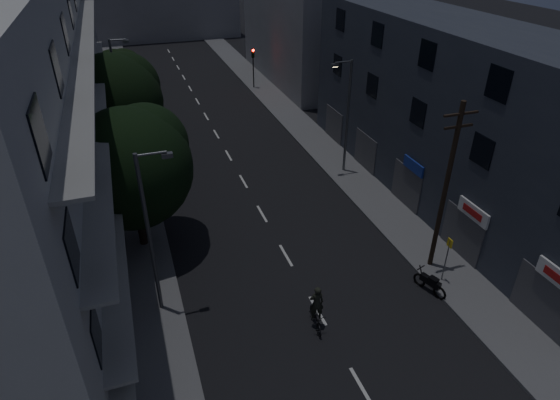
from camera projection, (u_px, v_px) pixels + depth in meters
ground at (227, 153)px, 37.15m from camera, size 160.00×160.00×0.00m
sidewalk_left at (129, 166)px, 35.03m from camera, size 3.00×90.00×0.15m
sidewalk_right at (314, 140)px, 39.20m from camera, size 3.00×90.00×0.15m
lane_markings at (211, 125)px, 42.22m from camera, size 0.15×60.50×0.01m
building_left at (28, 117)px, 24.55m from camera, size 7.00×36.00×14.00m
building_right at (454, 117)px, 28.74m from camera, size 6.19×28.00×11.00m
building_far_left at (58, 9)px, 48.35m from camera, size 6.00×20.00×16.00m
building_far_right at (295, 20)px, 50.93m from camera, size 6.00×20.00×13.00m
building_far_end at (156, 3)px, 71.08m from camera, size 24.00×8.00×10.00m
tree_near at (131, 164)px, 24.08m from camera, size 6.44×6.44×7.94m
tree_mid at (114, 99)px, 31.99m from camera, size 6.75×6.75×8.31m
tree_far at (117, 76)px, 41.41m from camera, size 5.00×5.00×6.19m
traffic_signal_far_right at (253, 60)px, 49.72m from camera, size 0.28×0.37×4.10m
traffic_signal_far_left at (124, 69)px, 46.79m from camera, size 0.28×0.37×4.10m
street_lamp_left_near at (151, 229)px, 19.91m from camera, size 1.51×0.25×8.00m
street_lamp_right at (346, 112)px, 32.00m from camera, size 1.51×0.25×8.00m
street_lamp_left_far at (119, 85)px, 37.27m from camera, size 1.51×0.25×8.00m
utility_pole at (446, 187)px, 22.52m from camera, size 1.80×0.24×9.00m
bus_stop_sign at (448, 252)px, 22.95m from camera, size 0.06×0.35×2.52m
motorcycle at (430, 283)px, 23.07m from camera, size 0.84×1.87×1.24m
cyclist at (316, 313)px, 20.96m from camera, size 0.85×1.86×2.27m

